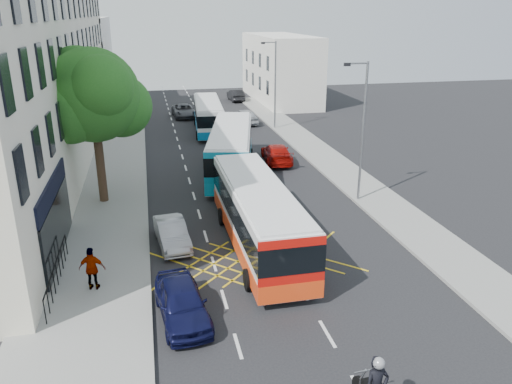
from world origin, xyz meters
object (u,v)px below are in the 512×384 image
distant_car_grey (184,111)px  pedestrian_far (92,269)px  street_tree (93,96)px  lamp_far (274,81)px  parked_car_silver (172,233)px  parked_car_blue (182,302)px  red_hatchback (277,153)px  lamp_near (362,125)px  distant_car_dark (236,95)px  bus_mid (231,150)px  bus_near (258,215)px  bus_far (208,115)px  distant_car_silver (245,116)px

distant_car_grey → pedestrian_far: 35.61m
street_tree → distant_car_grey: (6.73, 24.73, -5.62)m
lamp_far → parked_car_silver: size_ratio=2.11×
parked_car_blue → red_hatchback: parked_car_blue is taller
lamp_near → distant_car_dark: 37.01m
red_hatchback → distant_car_dark: distant_car_dark is taller
lamp_far → distant_car_dark: size_ratio=1.83×
street_tree → lamp_near: street_tree is taller
lamp_far → bus_mid: lamp_far is taller
distant_car_grey → red_hatchback: bearing=-77.2°
street_tree → bus_near: 11.80m
bus_near → distant_car_grey: bus_near is taller
red_hatchback → pedestrian_far: 20.18m
parked_car_blue → parked_car_silver: size_ratio=1.09×
lamp_near → bus_far: 21.66m
parked_car_blue → distant_car_grey: (3.12, 37.66, -0.04)m
lamp_far → bus_far: bearing=175.4°
lamp_near → lamp_far: size_ratio=1.00×
red_hatchback → lamp_far: bearing=-97.7°
bus_far → distant_car_dark: bus_far is taller
bus_far → pedestrian_far: size_ratio=5.72×
red_hatchback → distant_car_silver: distant_car_silver is taller
distant_car_dark → distant_car_grey: bearing=48.9°
bus_mid → distant_car_grey: bearing=107.0°
lamp_near → lamp_far: (0.00, 20.00, 0.00)m
lamp_far → distant_car_dark: lamp_far is taller
street_tree → bus_mid: size_ratio=0.74×
street_tree → pedestrian_far: 11.55m
parked_car_blue → pedestrian_far: 4.26m
lamp_far → parked_car_silver: bearing=-115.1°
bus_mid → distant_car_dark: (5.65, 29.75, -0.99)m
red_hatchback → distant_car_grey: red_hatchback is taller
street_tree → bus_far: bearing=64.3°
street_tree → parked_car_silver: street_tree is taller
bus_mid → distant_car_grey: (-1.64, 20.66, -1.04)m
bus_near → distant_car_grey: 32.48m
bus_near → red_hatchback: 14.51m
bus_near → bus_mid: (0.73, 11.80, 0.05)m
distant_car_dark → lamp_far: bearing=89.9°
street_tree → bus_mid: bearing=26.0°
distant_car_silver → distant_car_dark: 13.87m
street_tree → distant_car_dark: size_ratio=2.01×
red_hatchback → distant_car_grey: size_ratio=0.99×
red_hatchback → distant_car_silver: bearing=-86.0°
distant_car_dark → pedestrian_far: pedestrian_far is taller
parked_car_blue → bus_near: bearing=46.1°
parked_car_silver → street_tree: bearing=112.3°
street_tree → lamp_far: 22.57m
distant_car_silver → pedestrian_far: pedestrian_far is taller
red_hatchback → distant_car_silver: (0.36, 14.01, 0.06)m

